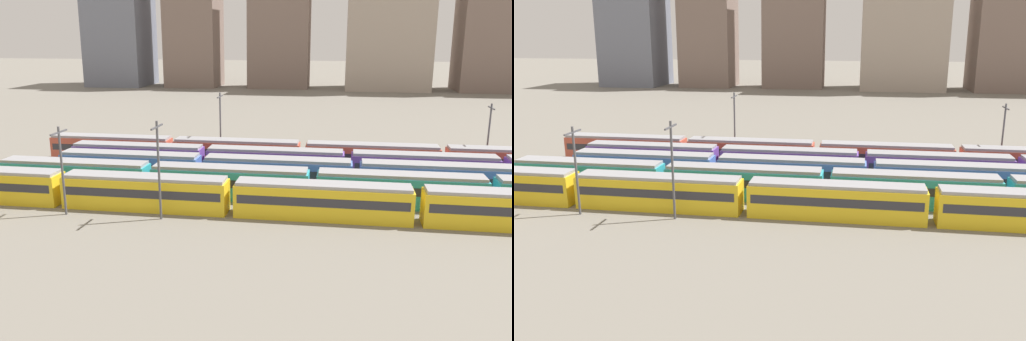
% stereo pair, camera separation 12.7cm
% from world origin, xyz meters
% --- Properties ---
extents(ground_plane, '(600.00, 600.00, 0.00)m').
position_xyz_m(ground_plane, '(0.00, 10.40, 0.00)').
color(ground_plane, slate).
extents(train_track_0, '(93.60, 3.06, 3.75)m').
position_xyz_m(train_track_0, '(26.63, 0.00, 1.90)').
color(train_track_0, yellow).
rests_on(train_track_0, ground_plane).
extents(train_track_1, '(74.70, 3.06, 3.75)m').
position_xyz_m(train_track_1, '(25.37, 5.20, 1.90)').
color(train_track_1, teal).
rests_on(train_track_1, ground_plane).
extents(train_track_2, '(93.60, 3.06, 3.75)m').
position_xyz_m(train_track_2, '(39.66, 10.40, 1.90)').
color(train_track_2, '#4C70BC').
rests_on(train_track_2, ground_plane).
extents(train_track_3, '(93.60, 3.06, 3.75)m').
position_xyz_m(train_track_3, '(38.71, 15.60, 1.90)').
color(train_track_3, '#6B429E').
rests_on(train_track_3, ground_plane).
extents(train_track_4, '(93.60, 3.06, 3.75)m').
position_xyz_m(train_track_4, '(32.52, 20.80, 1.90)').
color(train_track_4, '#BC4C38').
rests_on(train_track_4, ground_plane).
extents(catenary_pole_0, '(0.24, 3.20, 9.34)m').
position_xyz_m(catenary_pole_0, '(0.10, -3.10, 5.21)').
color(catenary_pole_0, '#4C4C51').
rests_on(catenary_pole_0, ground_plane).
extents(catenary_pole_1, '(0.24, 3.20, 9.19)m').
position_xyz_m(catenary_pole_1, '(48.25, 23.82, 5.13)').
color(catenary_pole_1, '#4C4C51').
rests_on(catenary_pole_1, ground_plane).
extents(catenary_pole_2, '(0.24, 3.20, 10.15)m').
position_xyz_m(catenary_pole_2, '(10.41, -2.89, 5.62)').
color(catenary_pole_2, '#4C4C51').
rests_on(catenary_pole_2, ground_plane).
extents(catenary_pole_3, '(0.24, 3.20, 10.03)m').
position_xyz_m(catenary_pole_3, '(10.62, 23.80, 5.56)').
color(catenary_pole_3, '#4C4C51').
rests_on(catenary_pole_3, ground_plane).
extents(distant_building_0, '(19.77, 20.84, 31.83)m').
position_xyz_m(distant_building_0, '(-50.12, 131.94, 15.92)').
color(distant_building_0, slate).
rests_on(distant_building_0, ground_plane).
extents(distant_building_1, '(17.43, 17.03, 52.20)m').
position_xyz_m(distant_building_1, '(-23.23, 131.94, 26.10)').
color(distant_building_1, '#7A665B').
rests_on(distant_building_1, ground_plane).
extents(distant_building_2, '(20.22, 13.12, 40.85)m').
position_xyz_m(distant_building_2, '(6.56, 131.94, 20.43)').
color(distant_building_2, '#7A665B').
rests_on(distant_building_2, ground_plane).
extents(distant_building_3, '(26.76, 20.91, 50.42)m').
position_xyz_m(distant_building_3, '(42.35, 131.94, 25.21)').
color(distant_building_3, '#A89989').
rests_on(distant_building_3, ground_plane).
extents(distant_building_4, '(16.64, 19.26, 47.24)m').
position_xyz_m(distant_building_4, '(72.47, 131.94, 23.62)').
color(distant_building_4, '#7A665B').
rests_on(distant_building_4, ground_plane).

